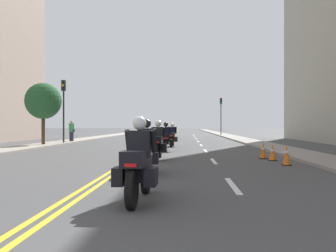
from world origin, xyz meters
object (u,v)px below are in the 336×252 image
at_px(motorcycle_1, 146,151).
at_px(motorcycle_3, 166,139).
at_px(traffic_light_near, 64,100).
at_px(motorcycle_4, 172,137).
at_px(pedestrian_0, 72,131).
at_px(motorcycle_2, 158,144).
at_px(traffic_cone_0, 273,152).
at_px(traffic_cone_2, 287,155).
at_px(traffic_light_far, 221,110).
at_px(traffic_cone_1, 263,151).
at_px(motorcycle_0, 139,167).
at_px(street_tree_0, 43,101).

distance_m(motorcycle_1, motorcycle_3, 9.39).
xyz_separation_m(motorcycle_1, traffic_light_near, (-7.98, 16.81, 2.65)).
height_order(motorcycle_4, pedestrian_0, pedestrian_0).
xyz_separation_m(motorcycle_1, motorcycle_2, (0.00, 4.61, -0.01)).
xyz_separation_m(traffic_cone_0, pedestrian_0, (-12.80, 15.15, 0.61)).
xyz_separation_m(motorcycle_3, traffic_cone_2, (4.63, -6.90, -0.28)).
relative_size(traffic_light_far, pedestrian_0, 2.81).
distance_m(motorcycle_1, traffic_cone_1, 6.74).
bearing_deg(traffic_light_near, motorcycle_1, -64.60).
distance_m(traffic_cone_0, traffic_light_far, 36.01).
xyz_separation_m(traffic_cone_0, traffic_light_far, (1.31, 35.85, 3.14)).
xyz_separation_m(motorcycle_0, traffic_light_near, (-8.26, 20.88, 2.65)).
relative_size(motorcycle_4, street_tree_0, 0.49).
height_order(traffic_cone_1, traffic_cone_2, traffic_cone_2).
distance_m(motorcycle_3, motorcycle_4, 4.46).
height_order(motorcycle_0, traffic_cone_2, motorcycle_0).
bearing_deg(traffic_light_near, traffic_cone_2, -48.45).
height_order(motorcycle_1, traffic_cone_1, motorcycle_1).
distance_m(motorcycle_2, traffic_cone_0, 4.66).
bearing_deg(motorcycle_2, motorcycle_1, -88.93).
bearing_deg(traffic_cone_1, motorcycle_4, 115.38).
bearing_deg(traffic_light_near, pedestrian_0, 94.12).
xyz_separation_m(motorcycle_0, street_tree_0, (-8.83, 18.31, 2.41)).
xyz_separation_m(motorcycle_2, traffic_light_near, (-7.98, 12.20, 2.66)).
relative_size(motorcycle_4, pedestrian_0, 1.17).
relative_size(motorcycle_3, motorcycle_4, 1.04).
xyz_separation_m(motorcycle_2, street_tree_0, (-8.55, 9.63, 2.42)).
distance_m(motorcycle_3, street_tree_0, 10.19).
bearing_deg(pedestrian_0, traffic_cone_1, -30.98).
bearing_deg(motorcycle_4, motorcycle_0, -88.04).
height_order(motorcycle_1, street_tree_0, street_tree_0).
relative_size(motorcycle_1, traffic_cone_1, 3.30).
xyz_separation_m(motorcycle_0, traffic_light_far, (5.66, 44.16, 2.81)).
distance_m(motorcycle_4, traffic_light_near, 9.16).
bearing_deg(motorcycle_3, traffic_light_far, 75.89).
distance_m(motorcycle_2, pedestrian_0, 16.89).
bearing_deg(street_tree_0, motorcycle_0, -64.26).
relative_size(motorcycle_0, motorcycle_2, 1.03).
height_order(motorcycle_4, traffic_cone_1, motorcycle_4).
bearing_deg(motorcycle_3, motorcycle_4, 84.35).
xyz_separation_m(motorcycle_1, traffic_cone_0, (4.63, 4.24, -0.32)).
bearing_deg(motorcycle_0, traffic_cone_1, 68.55).
bearing_deg(street_tree_0, traffic_light_far, 60.74).
bearing_deg(motorcycle_4, motorcycle_3, -90.42).
bearing_deg(motorcycle_4, traffic_cone_1, -62.71).
distance_m(traffic_light_near, traffic_light_far, 27.13).
height_order(traffic_cone_2, traffic_light_far, traffic_light_far).
bearing_deg(pedestrian_0, traffic_light_near, -68.19).
distance_m(motorcycle_0, traffic_light_near, 22.61).
height_order(motorcycle_3, traffic_cone_2, motorcycle_3).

